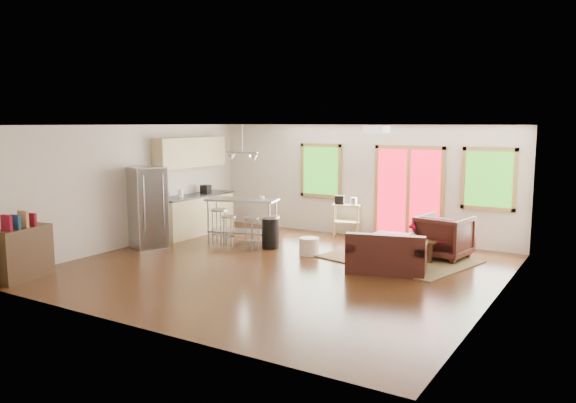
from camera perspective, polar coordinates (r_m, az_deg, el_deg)
The scene contains 29 objects.
floor at distance 10.35m, azimuth -0.87°, elevation -6.85°, with size 7.50×7.00×0.02m, color #331C0D.
ceiling at distance 10.00m, azimuth -0.90°, elevation 7.82°, with size 7.50×7.00×0.02m, color silver.
back_wall at distance 13.17m, azimuth 7.29°, elevation 2.09°, with size 7.50×0.02×2.60m, color beige.
left_wall at distance 12.50m, azimuth -15.64°, elevation 1.54°, with size 0.02×7.00×2.60m, color beige.
right_wall at distance 8.71m, azimuth 20.54°, elevation -1.37°, with size 0.02×7.00×2.60m, color beige.
front_wall at distance 7.40m, azimuth -15.56°, elevation -2.73°, with size 7.50×0.02×2.60m, color beige.
window_left at distance 13.55m, azimuth 3.35°, elevation 3.15°, with size 1.10×0.05×1.30m.
french_doors at distance 12.71m, azimuth 12.12°, elevation 0.85°, with size 1.60×0.05×2.10m.
window_right at distance 12.22m, azimuth 19.72°, elevation 2.17°, with size 1.10×0.05×1.30m.
rug at distance 11.19m, azimuth 11.15°, elevation -5.74°, with size 2.62×2.02×0.03m, color #445E3B.
loveseat at distance 10.16m, azimuth 9.97°, elevation -5.51°, with size 1.52×1.10×0.73m.
coffee_table at distance 11.25m, azimuth 12.52°, elevation -3.84°, with size 1.10×0.69×0.43m.
armchair at distance 11.41m, azimuth 15.58°, elevation -3.25°, with size 0.92×0.86×0.95m, color black.
ottoman at distance 11.85m, azimuth 9.96°, elevation -4.11°, with size 0.55×0.55×0.36m, color black.
pouf at distance 11.33m, azimuth 2.15°, elevation -4.58°, with size 0.40×0.40×0.35m, color beige.
vase at distance 11.08m, azimuth 12.49°, elevation -3.25°, with size 0.23×0.24×0.32m.
book at distance 11.07m, azimuth 14.67°, elevation -3.15°, with size 0.23×0.03×0.30m, color maroon.
cabinets at distance 13.57m, azimuth -9.54°, elevation 0.63°, with size 0.64×2.24×2.30m.
refrigerator at distance 12.28m, azimuth -14.07°, elevation -0.58°, with size 0.90×0.89×1.72m.
island at distance 12.41m, azimuth -4.68°, elevation -1.13°, with size 1.67×1.01×0.99m.
cup at distance 12.38m, azimuth -2.67°, elevation 0.41°, with size 0.12×0.09×0.12m, color silver.
bar_stool_a at distance 12.35m, azimuth -7.04°, elevation -1.68°, with size 0.43×0.43×0.78m.
bar_stool_b at distance 12.15m, azimuth -6.04°, elevation -2.24°, with size 0.39×0.39×0.66m.
bar_stool_c at distance 11.67m, azimuth -3.68°, elevation -2.45°, with size 0.41×0.41×0.71m.
trash_can at distance 11.89m, azimuth -1.79°, elevation -3.10°, with size 0.48×0.48×0.70m.
kitchen_cart at distance 13.06m, azimuth 5.88°, elevation -0.75°, with size 0.73×0.59×0.97m.
bookshelf at distance 10.56m, azimuth -25.34°, elevation -4.68°, with size 0.55×1.05×1.18m.
ceiling_flush at distance 9.80m, azimuth 9.01°, elevation 7.25°, with size 0.35×0.35×0.12m, color white.
pendant_light at distance 12.33m, azimuth -4.66°, elevation 4.51°, with size 0.80×0.18×0.79m.
Camera 1 is at (5.34, -8.46, 2.64)m, focal length 35.00 mm.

